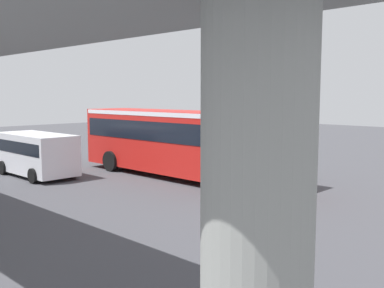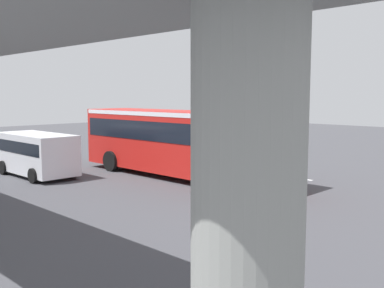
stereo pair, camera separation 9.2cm
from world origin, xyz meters
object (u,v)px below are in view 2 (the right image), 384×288
(bicycle_orange, at_px, (56,157))
(traffic_sign, at_px, (190,131))
(parked_van, at_px, (37,152))
(pedestrian, at_px, (213,148))
(city_bus, at_px, (178,138))

(bicycle_orange, relative_size, traffic_sign, 0.63)
(parked_van, xyz_separation_m, pedestrian, (-3.27, -9.07, -0.30))
(pedestrian, xyz_separation_m, traffic_sign, (0.61, 1.22, 1.00))
(city_bus, xyz_separation_m, bicycle_orange, (8.12, 1.92, -1.51))
(parked_van, distance_m, traffic_sign, 8.32)
(city_bus, bearing_deg, traffic_sign, -53.46)
(city_bus, xyz_separation_m, traffic_sign, (2.41, -3.25, 0.01))
(parked_van, distance_m, bicycle_orange, 4.14)
(pedestrian, height_order, traffic_sign, traffic_sign)
(city_bus, bearing_deg, parked_van, 42.22)
(bicycle_orange, distance_m, traffic_sign, 7.85)
(parked_van, xyz_separation_m, bicycle_orange, (3.05, -2.68, -0.81))
(pedestrian, relative_size, traffic_sign, 0.64)
(city_bus, height_order, bicycle_orange, city_bus)
(city_bus, distance_m, bicycle_orange, 8.48)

